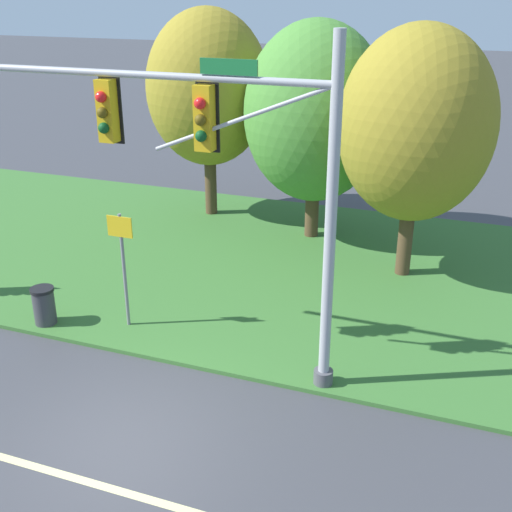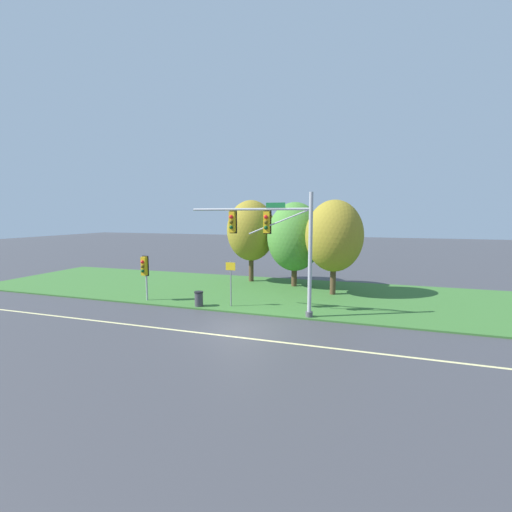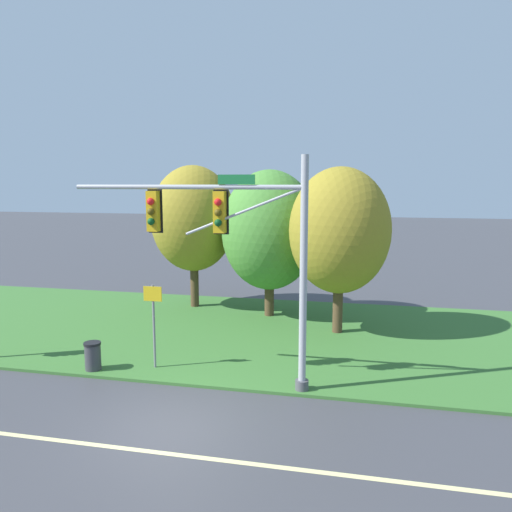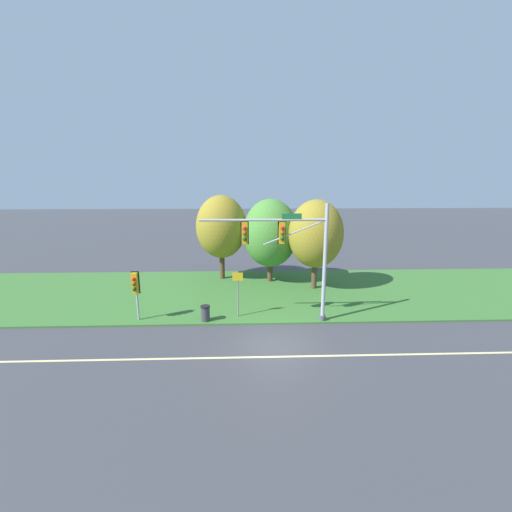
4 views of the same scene
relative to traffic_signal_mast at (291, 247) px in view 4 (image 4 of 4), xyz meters
name	(u,v)px [view 4 (image 4 of 4)]	position (x,y,z in m)	size (l,w,h in m)	color
ground_plane	(276,345)	(-1.07, -2.83, -4.55)	(160.00, 160.00, 0.00)	#3D3D42
lane_stripe	(278,357)	(-1.07, -4.03, -4.55)	(36.00, 0.16, 0.01)	beige
grass_verge	(266,292)	(-1.07, 5.42, -4.50)	(48.00, 11.50, 0.10)	#386B2D
traffic_signal_mast	(291,247)	(0.00, 0.00, 0.00)	(7.28, 0.49, 6.91)	#9EA0A5
pedestrian_signal_near_kerb	(135,286)	(-8.99, 0.29, -2.29)	(0.46, 0.55, 3.00)	#9EA0A5
route_sign_post	(238,288)	(-3.06, 0.77, -2.67)	(0.63, 0.08, 2.82)	slate
tree_nearest_road	(221,227)	(-4.50, 8.97, -0.09)	(4.12, 4.12, 6.95)	#4C3823
tree_left_of_mast	(270,233)	(-0.54, 8.06, -0.49)	(4.36, 4.36, 6.70)	#4C3823
tree_behind_signpost	(316,234)	(2.69, 6.08, -0.25)	(4.07, 4.07, 6.76)	#4C3823
trash_bin	(205,313)	(-4.97, 0.15, -3.98)	(0.56, 0.56, 0.93)	#38383D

